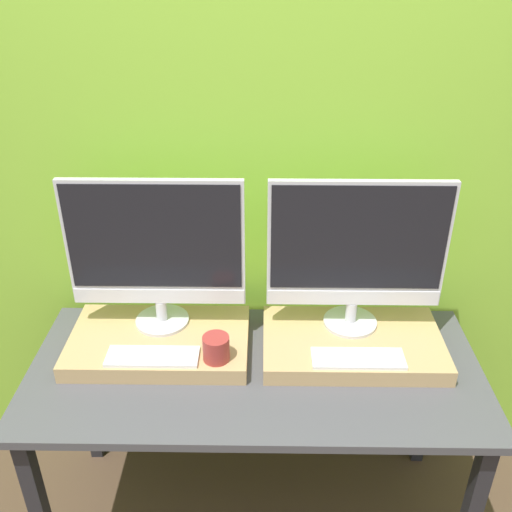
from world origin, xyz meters
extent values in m
cube|color=#8CC638|center=(0.00, 0.76, 1.30)|extent=(8.00, 0.04, 2.60)
cube|color=#47474C|center=(0.00, 0.35, 0.74)|extent=(1.55, 0.69, 0.03)
cube|color=#232328|center=(-0.71, 0.06, 0.36)|extent=(0.05, 0.05, 0.72)
cube|color=#232328|center=(-0.71, 0.63, 0.36)|extent=(0.05, 0.05, 0.72)
cube|color=#232328|center=(0.71, 0.63, 0.36)|extent=(0.05, 0.05, 0.72)
cube|color=tan|center=(-0.34, 0.44, 0.78)|extent=(0.63, 0.38, 0.06)
cylinder|color=silver|center=(-0.34, 0.52, 0.82)|extent=(0.19, 0.19, 0.01)
cylinder|color=silver|center=(-0.34, 0.52, 0.86)|extent=(0.04, 0.04, 0.08)
cube|color=silver|center=(-0.34, 0.52, 1.13)|extent=(0.61, 0.02, 0.47)
cube|color=black|center=(-0.34, 0.51, 1.16)|extent=(0.58, 0.00, 0.38)
cube|color=silver|center=(-0.34, 0.51, 0.93)|extent=(0.60, 0.00, 0.06)
cube|color=silver|center=(-0.34, 0.32, 0.82)|extent=(0.31, 0.11, 0.01)
cube|color=silver|center=(-0.34, 0.32, 0.82)|extent=(0.30, 0.09, 0.00)
cylinder|color=#9E332D|center=(-0.13, 0.32, 0.86)|extent=(0.09, 0.09, 0.09)
cube|color=tan|center=(0.34, 0.44, 0.78)|extent=(0.63, 0.38, 0.06)
cylinder|color=silver|center=(0.34, 0.52, 0.82)|extent=(0.19, 0.19, 0.01)
cylinder|color=silver|center=(0.34, 0.52, 0.86)|extent=(0.04, 0.04, 0.08)
cube|color=silver|center=(0.34, 0.52, 1.13)|extent=(0.61, 0.02, 0.47)
cube|color=black|center=(0.34, 0.51, 1.16)|extent=(0.58, 0.00, 0.38)
cube|color=silver|center=(0.34, 0.51, 0.93)|extent=(0.60, 0.00, 0.06)
cube|color=silver|center=(0.34, 0.32, 0.82)|extent=(0.31, 0.11, 0.01)
cube|color=silver|center=(0.34, 0.32, 0.82)|extent=(0.30, 0.09, 0.00)
camera|label=1|loc=(0.02, -1.17, 2.04)|focal=40.00mm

